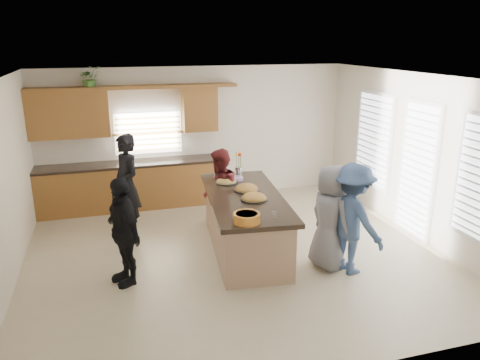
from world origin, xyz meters
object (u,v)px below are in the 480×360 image
object	(u,v)px
woman_right_front	(330,218)
salad_bowl	(247,217)
woman_left_back	(127,185)
woman_right_back	(352,219)
island	(245,224)
woman_left_front	(123,231)
woman_left_mid	(220,193)

from	to	relation	value
woman_right_front	salad_bowl	bearing A→B (deg)	84.69
woman_left_back	woman_right_back	xyz separation A→B (m)	(3.06, -2.37, -0.07)
island	woman_left_front	xyz separation A→B (m)	(-1.93, -0.54, 0.33)
woman_left_mid	woman_right_front	bearing A→B (deg)	47.12
woman_left_front	woman_right_back	world-z (taller)	woman_right_back
salad_bowl	woman_left_mid	xyz separation A→B (m)	(0.09, 1.86, -0.25)
salad_bowl	woman_left_back	bearing A→B (deg)	121.91
woman_right_back	island	bearing A→B (deg)	30.15
woman_left_mid	woman_right_back	xyz separation A→B (m)	(1.51, -1.89, 0.06)
salad_bowl	woman_right_front	size ratio (longest dim) A/B	0.23
island	woman_left_mid	bearing A→B (deg)	112.88
woman_left_front	woman_left_mid	bearing A→B (deg)	106.17
salad_bowl	island	bearing A→B (deg)	74.25
island	woman_left_mid	distance (m)	0.84
woman_left_back	salad_bowl	bearing A→B (deg)	9.99
island	woman_left_mid	size ratio (longest dim) A/B	1.83
salad_bowl	woman_right_back	distance (m)	1.61
woman_left_front	woman_right_back	size ratio (longest dim) A/B	0.94
woman_left_front	woman_right_back	distance (m)	3.28
salad_bowl	woman_right_front	xyz separation A→B (m)	(1.34, 0.18, -0.22)
island	woman_right_back	size ratio (longest dim) A/B	1.69
island	woman_left_front	size ratio (longest dim) A/B	1.80
island	woman_left_back	world-z (taller)	woman_left_back
salad_bowl	woman_right_front	world-z (taller)	woman_right_front
woman_left_front	woman_right_front	world-z (taller)	woman_right_front
woman_right_back	woman_right_front	distance (m)	0.33
woman_left_back	woman_right_back	world-z (taller)	woman_left_back
island	woman_left_back	distance (m)	2.20
woman_left_mid	woman_right_front	distance (m)	2.10
woman_left_mid	salad_bowl	bearing A→B (deg)	7.63
woman_left_back	island	bearing A→B (deg)	33.32
salad_bowl	woman_right_back	bearing A→B (deg)	-1.12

